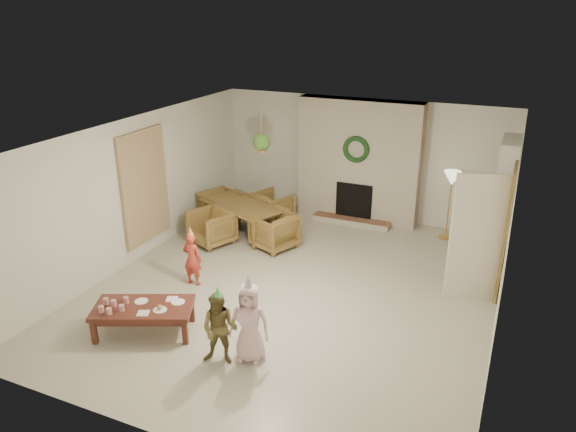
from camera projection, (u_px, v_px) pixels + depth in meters
The scene contains 56 objects.
floor at pixel (295, 288), 8.69m from camera, with size 7.00×7.00×0.00m, color #B7B29E.
ceiling at pixel (296, 134), 7.77m from camera, with size 7.00×7.00×0.00m, color white.
wall_back at pixel (361, 159), 11.21m from camera, with size 7.00×7.00×0.00m, color silver.
wall_front at pixel (155, 337), 5.25m from camera, with size 7.00×7.00×0.00m, color silver.
wall_left at pixel (135, 190), 9.35m from camera, with size 7.00×7.00×0.00m, color silver.
wall_right at pixel (506, 249), 7.11m from camera, with size 7.00×7.00×0.00m, color silver.
fireplace_mass at pixel (359, 161), 11.04m from camera, with size 2.50×0.40×2.50m, color #572017.
fireplace_hearth at pixel (351, 221), 11.18m from camera, with size 1.60×0.30×0.12m, color #5A2C18.
fireplace_firebox at pixel (354, 201), 11.18m from camera, with size 0.75×0.12×0.75m, color black.
fireplace_wreath at pixel (356, 149), 10.73m from camera, with size 0.54×0.54×0.10m, color #153919.
floor_lamp_base at pixel (445, 237), 10.53m from camera, with size 0.25×0.25×0.03m, color gold.
floor_lamp_post at pixel (449, 208), 10.30m from camera, with size 0.03×0.03×1.21m, color gold.
floor_lamp_shade at pixel (452, 178), 10.09m from camera, with size 0.32×0.32×0.27m, color beige.
bookshelf_carcass at pixel (503, 203), 9.18m from camera, with size 0.30×1.00×2.20m, color white.
bookshelf_shelf_a at pixel (496, 238), 9.43m from camera, with size 0.30×0.92×0.03m, color white.
bookshelf_shelf_b at pixel (499, 216), 9.28m from camera, with size 0.30×0.92×0.03m, color white.
bookshelf_shelf_c at pixel (503, 194), 9.13m from camera, with size 0.30×0.92×0.03m, color white.
bookshelf_shelf_d at pixel (506, 172), 8.99m from camera, with size 0.30×0.92×0.03m, color white.
books_row_lower at pixel (495, 233), 9.25m from camera, with size 0.20×0.40×0.24m, color #AE2029.
books_row_mid at pixel (499, 208), 9.28m from camera, with size 0.20×0.44×0.24m, color #25628A.
books_row_upper at pixel (502, 189), 9.01m from camera, with size 0.20×0.36×0.22m, color gold.
door_frame at pixel (506, 232), 8.23m from camera, with size 0.05×0.86×2.04m, color olive.
door_leaf at pixel (477, 238), 8.05m from camera, with size 0.05×0.80×2.00m, color beige.
curtain_panel at pixel (145, 187), 9.50m from camera, with size 0.06×1.20×2.00m, color #C0AF87.
dining_table at pixel (243, 219), 10.66m from camera, with size 1.70×0.95×0.60m, color olive.
dining_chair_near at pixel (212, 227), 10.18m from camera, with size 0.71×0.73×0.66m, color olive.
dining_chair_far at pixel (272, 208), 11.12m from camera, with size 0.71×0.73×0.66m, color olive.
dining_chair_left at pixel (220, 207), 11.16m from camera, with size 0.71×0.73×0.66m, color olive.
dining_chair_right at pixel (274, 231), 10.01m from camera, with size 0.71×0.73×0.66m, color olive.
hanging_plant_cord at pixel (261, 130), 9.66m from camera, with size 0.01×0.01×0.70m, color tan.
hanging_plant_pot at pixel (262, 149), 9.79m from camera, with size 0.16×0.16×0.12m, color #A75A35.
hanging_plant_foliage at pixel (262, 142), 9.74m from camera, with size 0.32×0.32×0.32m, color #2E531B.
coffee_table_top at pixel (143, 308), 7.40m from camera, with size 1.33×0.67×0.06m, color #52251B.
coffee_table_apron at pixel (144, 313), 7.42m from camera, with size 1.23×0.56×0.08m, color #52251B.
coffee_leg_fl at pixel (94, 332), 7.22m from camera, with size 0.07×0.07×0.35m, color #52251B.
coffee_leg_fr at pixel (185, 332), 7.22m from camera, with size 0.07×0.07×0.35m, color #52251B.
coffee_leg_bl at pixel (107, 311), 7.72m from camera, with size 0.07×0.07×0.35m, color #52251B.
coffee_leg_br at pixel (192, 311), 7.72m from camera, with size 0.07×0.07×0.35m, color #52251B.
cup_a at pixel (101, 309), 7.22m from camera, with size 0.07×0.07×0.09m, color white.
cup_b at pixel (106, 301), 7.41m from camera, with size 0.07×0.07×0.09m, color white.
cup_c at pixel (109, 311), 7.18m from camera, with size 0.07×0.07×0.09m, color white.
cup_d at pixel (114, 303), 7.37m from camera, with size 0.07×0.07×0.09m, color white.
cup_e at pixel (122, 308), 7.25m from camera, with size 0.07×0.07×0.09m, color white.
cup_f at pixel (126, 300), 7.44m from camera, with size 0.07×0.07×0.09m, color white.
plate_a at pixel (141, 301), 7.50m from camera, with size 0.18×0.18×0.01m, color white.
plate_b at pixel (160, 310), 7.29m from camera, with size 0.18×0.18×0.01m, color white.
plate_c at pixel (178, 302), 7.48m from camera, with size 0.18×0.18×0.01m, color white.
food_scoop at pixel (160, 307), 7.27m from camera, with size 0.07×0.07×0.07m, color tan.
napkin_left at pixel (143, 313), 7.21m from camera, with size 0.15×0.15×0.01m, color #F8B7D0.
napkin_right at pixel (172, 299), 7.55m from camera, with size 0.15×0.15×0.01m, color #F8B7D0.
child_red at pixel (192, 259), 8.66m from camera, with size 0.32×0.21×0.88m, color #B83727.
party_hat_red at pixel (190, 232), 8.49m from camera, with size 0.12×0.12×0.17m, color #E7C54D.
child_plaid at pixel (220, 329), 6.73m from camera, with size 0.47×0.37×0.97m, color brown.
party_hat_plaid at pixel (218, 292), 6.54m from camera, with size 0.12×0.12×0.16m, color #54C55B.
child_pink at pixel (249, 323), 6.78m from camera, with size 0.52×0.34×1.06m, color #EFBFCC.
party_hat_pink at pixel (248, 282), 6.57m from camera, with size 0.14×0.14×0.19m, color #B6B5BC.
Camera 1 is at (2.97, -7.06, 4.27)m, focal length 33.86 mm.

